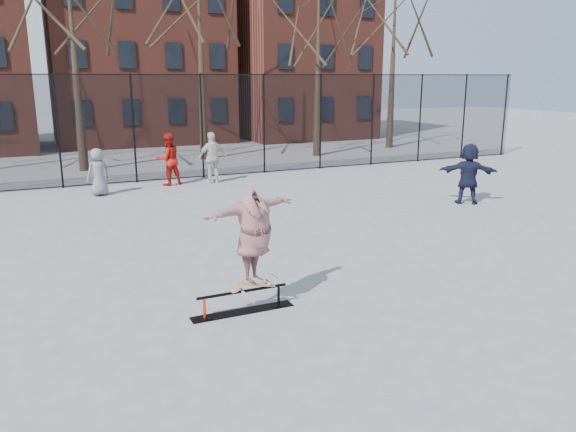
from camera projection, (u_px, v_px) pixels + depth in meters
name	position (u px, v px, depth m)	size (l,w,h in m)	color
ground	(342.00, 295.00, 10.26)	(100.00, 100.00, 0.00)	slate
skate_rail	(243.00, 303.00, 9.49)	(1.80, 0.27, 0.40)	black
skateboard	(255.00, 286.00, 9.51)	(0.75, 0.18, 0.09)	#9E6B3F
skater	(254.00, 238.00, 9.30)	(1.97, 0.54, 1.60)	#773E9C
bystander_grey	(98.00, 172.00, 18.64)	(0.78, 0.51, 1.59)	slate
bystander_red	(168.00, 159.00, 20.45)	(0.92, 0.72, 1.89)	#AF140F
bystander_white	(212.00, 158.00, 20.85)	(1.12, 0.46, 1.90)	beige
bystander_navy	(468.00, 174.00, 17.44)	(1.76, 0.56, 1.90)	#191A32
fence	(171.00, 126.00, 21.22)	(34.03, 0.07, 4.00)	black
rowhouses	(127.00, 37.00, 32.01)	(29.00, 7.00, 13.00)	maroon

